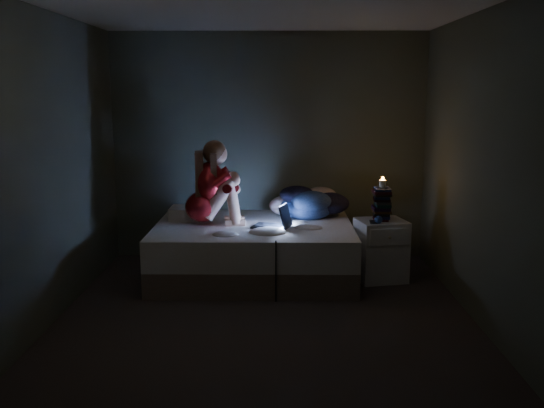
{
  "coord_description": "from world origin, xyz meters",
  "views": [
    {
      "loc": [
        0.11,
        -5.02,
        1.95
      ],
      "look_at": [
        0.05,
        1.0,
        0.8
      ],
      "focal_mm": 39.58,
      "sensor_mm": 36.0,
      "label": 1
    }
  ],
  "objects_px": {
    "phone": "(371,221)",
    "laptop": "(271,215)",
    "woman": "(202,183)",
    "bed": "(254,250)",
    "candle": "(383,186)",
    "nightstand": "(381,250)"
  },
  "relations": [
    {
      "from": "nightstand",
      "to": "woman",
      "type": "bearing_deg",
      "value": 165.12
    },
    {
      "from": "nightstand",
      "to": "candle",
      "type": "xyz_separation_m",
      "value": [
        0.0,
        0.02,
        0.67
      ]
    },
    {
      "from": "laptop",
      "to": "woman",
      "type": "bearing_deg",
      "value": -173.02
    },
    {
      "from": "woman",
      "to": "bed",
      "type": "bearing_deg",
      "value": -4.79
    },
    {
      "from": "nightstand",
      "to": "candle",
      "type": "height_order",
      "value": "candle"
    },
    {
      "from": "laptop",
      "to": "bed",
      "type": "bearing_deg",
      "value": 157.83
    },
    {
      "from": "phone",
      "to": "laptop",
      "type": "bearing_deg",
      "value": -165.58
    },
    {
      "from": "woman",
      "to": "nightstand",
      "type": "height_order",
      "value": "woman"
    },
    {
      "from": "laptop",
      "to": "candle",
      "type": "distance_m",
      "value": 1.18
    },
    {
      "from": "bed",
      "to": "candle",
      "type": "xyz_separation_m",
      "value": [
        1.32,
        -0.08,
        0.71
      ]
    },
    {
      "from": "woman",
      "to": "laptop",
      "type": "relative_size",
      "value": 2.41
    },
    {
      "from": "phone",
      "to": "woman",
      "type": "bearing_deg",
      "value": -169.45
    },
    {
      "from": "laptop",
      "to": "nightstand",
      "type": "xyz_separation_m",
      "value": [
        1.14,
        0.05,
        -0.38
      ]
    },
    {
      "from": "woman",
      "to": "phone",
      "type": "height_order",
      "value": "woman"
    },
    {
      "from": "woman",
      "to": "candle",
      "type": "xyz_separation_m",
      "value": [
        1.86,
        -0.07,
        -0.02
      ]
    },
    {
      "from": "woman",
      "to": "laptop",
      "type": "bearing_deg",
      "value": -17.3
    },
    {
      "from": "bed",
      "to": "nightstand",
      "type": "relative_size",
      "value": 3.24
    },
    {
      "from": "candle",
      "to": "phone",
      "type": "distance_m",
      "value": 0.39
    },
    {
      "from": "candle",
      "to": "laptop",
      "type": "bearing_deg",
      "value": -176.36
    },
    {
      "from": "laptop",
      "to": "nightstand",
      "type": "distance_m",
      "value": 1.2
    },
    {
      "from": "laptop",
      "to": "phone",
      "type": "relative_size",
      "value": 2.63
    },
    {
      "from": "woman",
      "to": "nightstand",
      "type": "distance_m",
      "value": 1.98
    }
  ]
}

